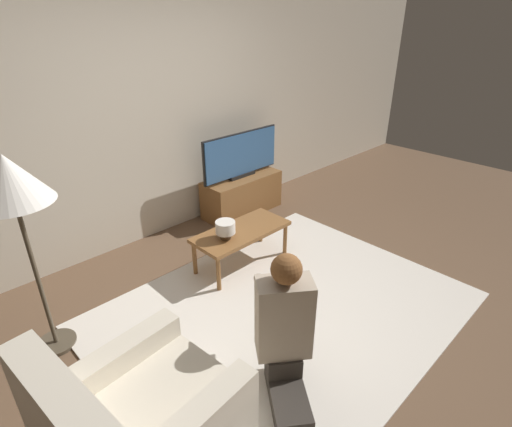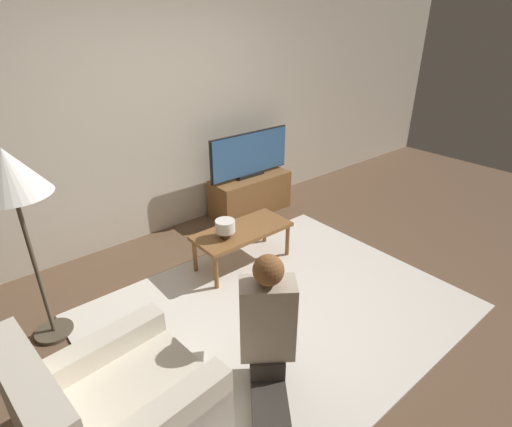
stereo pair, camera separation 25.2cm
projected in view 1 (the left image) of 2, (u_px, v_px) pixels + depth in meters
The scene contains 10 objects.
ground_plane at pixel (285, 311), 3.31m from camera, with size 10.00×10.00×0.00m, color brown.
wall_back at pixel (145, 116), 3.97m from camera, with size 10.00×0.06×2.60m.
rug at pixel (285, 310), 3.31m from camera, with size 2.87×2.23×0.02m.
tv_stand at pixel (242, 194), 4.88m from camera, with size 0.99×0.40×0.47m.
tv at pixel (241, 155), 4.66m from camera, with size 1.11×0.08×0.54m.
coffee_table at pixel (241, 234), 3.78m from camera, with size 0.94×0.43×0.38m.
floor_lamp at pixel (10, 186), 2.41m from camera, with size 0.48×0.48×1.48m.
armchair at pixel (141, 427), 2.07m from camera, with size 0.96×0.85×0.88m.
person_kneeling at pixel (284, 326), 2.45m from camera, with size 0.70×0.82×0.98m.
table_lamp at pixel (225, 228), 3.57m from camera, with size 0.18×0.18×0.17m.
Camera 1 is at (-1.99, -1.70, 2.20)m, focal length 28.00 mm.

